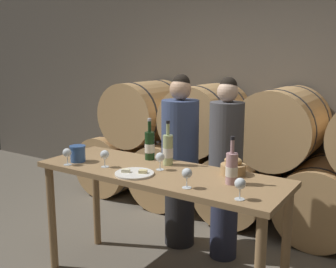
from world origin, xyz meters
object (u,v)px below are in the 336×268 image
object	(u,v)px
wine_glass_right	(187,174)
wine_glass_far_right	(240,184)
tasting_table	(158,187)
blue_crock	(78,153)
wine_glass_far_left	(67,153)
person_left	(180,161)
wine_bottle_red	(150,145)
wine_glass_center	(160,158)
person_right	(225,168)
cheese_plate	(134,173)
wine_glass_left	(105,155)
wine_bottle_rose	(232,168)
bread_basket	(233,167)
wine_bottle_white	(168,150)

from	to	relation	value
wine_glass_right	wine_glass_far_right	distance (m)	0.36
wine_glass_right	tasting_table	bearing A→B (deg)	149.34
blue_crock	wine_glass_far_left	distance (m)	0.12
person_left	wine_glass_right	xyz separation A→B (m)	(0.60, -0.91, 0.21)
wine_bottle_red	wine_glass_center	size ratio (longest dim) A/B	2.57
wine_glass_far_left	person_left	bearing A→B (deg)	65.43
person_right	wine_glass_right	world-z (taller)	person_right
wine_glass_far_left	cheese_plate	bearing A→B (deg)	8.21
wine_glass_left	wine_glass_far_right	world-z (taller)	same
wine_glass_right	wine_glass_far_right	bearing A→B (deg)	-1.13
wine_bottle_rose	wine_glass_far_left	xyz separation A→B (m)	(-1.24, -0.27, -0.01)
wine_bottle_rose	wine_glass_far_left	distance (m)	1.26
cheese_plate	wine_glass_center	distance (m)	0.23
blue_crock	tasting_table	bearing A→B (deg)	11.76
wine_glass_far_left	wine_glass_center	size ratio (longest dim) A/B	1.00
bread_basket	person_left	bearing A→B (deg)	146.53
wine_glass_center	cheese_plate	bearing A→B (deg)	-114.21
person_left	tasting_table	bearing A→B (deg)	-71.17
wine_glass_center	wine_glass_far_left	bearing A→B (deg)	-157.52
wine_bottle_rose	wine_glass_center	distance (m)	0.57
person_right	wine_glass_center	xyz separation A→B (m)	(-0.22, -0.67, 0.20)
wine_bottle_white	wine_glass_far_right	distance (m)	0.85
wine_glass_center	blue_crock	bearing A→B (deg)	-166.48
tasting_table	person_left	size ratio (longest dim) A/B	1.18
wine_glass_center	wine_bottle_rose	bearing A→B (deg)	-0.87
person_left	wine_glass_center	bearing A→B (deg)	-70.74
wine_bottle_white	blue_crock	bearing A→B (deg)	-154.54
wine_glass_left	wine_glass_far_right	distance (m)	1.12
wine_bottle_red	cheese_plate	xyz separation A→B (m)	(0.15, -0.39, -0.11)
tasting_table	wine_bottle_red	distance (m)	0.40
person_left	cheese_plate	world-z (taller)	person_left
wine_glass_center	wine_glass_right	distance (m)	0.44
wine_glass_center	wine_glass_right	world-z (taller)	same
person_right	wine_bottle_rose	xyz separation A→B (m)	(0.35, -0.68, 0.22)
tasting_table	cheese_plate	xyz separation A→B (m)	(-0.09, -0.17, 0.14)
person_left	blue_crock	distance (m)	0.96
wine_bottle_rose	wine_glass_far_left	size ratio (longest dim) A/B	2.42
tasting_table	wine_bottle_rose	size ratio (longest dim) A/B	5.95
wine_glass_far_right	cheese_plate	bearing A→B (deg)	176.23
wine_bottle_white	wine_glass_far_right	size ratio (longest dim) A/B	2.62
wine_glass_left	wine_glass_center	world-z (taller)	same
blue_crock	person_left	bearing A→B (deg)	62.25
person_right	wine_bottle_rose	size ratio (longest dim) A/B	4.99
wine_bottle_white	bread_basket	bearing A→B (deg)	4.70
wine_bottle_white	wine_bottle_rose	xyz separation A→B (m)	(0.59, -0.16, -0.01)
blue_crock	bread_basket	distance (m)	1.22
wine_bottle_red	wine_glass_far_left	size ratio (longest dim) A/B	2.57
wine_bottle_white	wine_glass_left	world-z (taller)	wine_bottle_white
wine_glass_far_left	bread_basket	bearing A→B (deg)	21.84
wine_bottle_red	wine_glass_far_right	xyz separation A→B (m)	(0.96, -0.45, -0.02)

